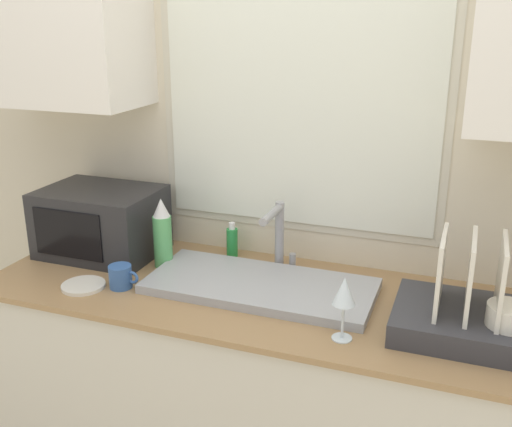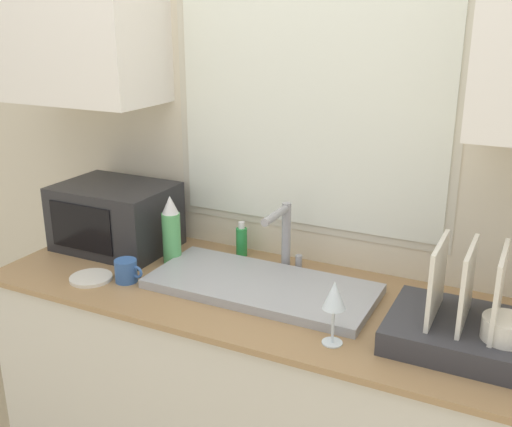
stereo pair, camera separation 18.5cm
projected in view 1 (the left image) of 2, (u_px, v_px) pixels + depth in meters
The scene contains 11 objects.
countertop at pixel (267, 407), 2.10m from camera, with size 1.90×0.66×0.89m.
wall_back at pixel (297, 113), 2.05m from camera, with size 6.00×0.38×2.60m.
sink_basin at pixel (260, 286), 1.97m from camera, with size 0.75×0.34×0.03m.
faucet at pixel (278, 231), 2.08m from camera, with size 0.08×0.19×0.25m.
microwave at pixel (101, 222), 2.25m from camera, with size 0.43×0.32×0.25m.
dish_rack at pixel (469, 315), 1.69m from camera, with size 0.40×0.32×0.29m.
spray_bottle at pixel (162, 234), 2.13m from camera, with size 0.07×0.07×0.25m.
soap_bottle at pixel (232, 241), 2.23m from camera, with size 0.04×0.04×0.13m.
mug_near_sink at pixel (121, 277), 1.98m from camera, with size 0.11×0.08×0.08m.
wine_glass at pixel (344, 293), 1.64m from camera, with size 0.06×0.06×0.19m.
small_plate at pixel (83, 286), 1.99m from camera, with size 0.15×0.15×0.01m.
Camera 1 is at (0.58, -1.36, 1.76)m, focal length 42.00 mm.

